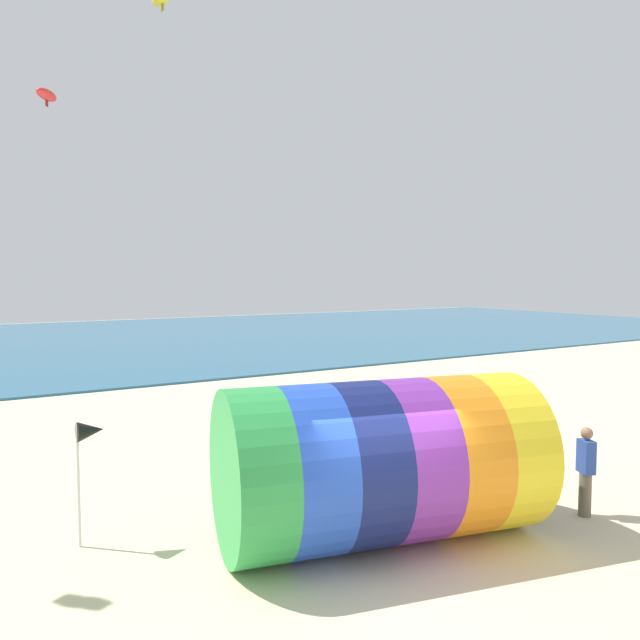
{
  "coord_description": "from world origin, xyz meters",
  "views": [
    {
      "loc": [
        -6.09,
        -7.73,
        4.71
      ],
      "look_at": [
        0.5,
        2.88,
        3.82
      ],
      "focal_mm": 35.0,
      "sensor_mm": 36.0,
      "label": 1
    }
  ],
  "objects_px": {
    "kite_red_parafoil": "(47,95)",
    "beach_flag": "(89,435)",
    "kite_handler": "(586,470)",
    "bystander_near_water": "(266,429)",
    "giant_inflatable_tube": "(381,461)"
  },
  "relations": [
    {
      "from": "giant_inflatable_tube",
      "to": "kite_red_parafoil",
      "type": "xyz_separation_m",
      "value": [
        -3.11,
        14.57,
        9.37
      ]
    },
    {
      "from": "kite_red_parafoil",
      "to": "beach_flag",
      "type": "bearing_deg",
      "value": -96.15
    },
    {
      "from": "kite_handler",
      "to": "kite_red_parafoil",
      "type": "bearing_deg",
      "value": 114.53
    },
    {
      "from": "bystander_near_water",
      "to": "beach_flag",
      "type": "bearing_deg",
      "value": -150.64
    },
    {
      "from": "kite_handler",
      "to": "beach_flag",
      "type": "xyz_separation_m",
      "value": [
        -8.5,
        3.76,
        1.04
      ]
    },
    {
      "from": "beach_flag",
      "to": "bystander_near_water",
      "type": "bearing_deg",
      "value": 29.36
    },
    {
      "from": "kite_handler",
      "to": "bystander_near_water",
      "type": "distance_m",
      "value": 7.44
    },
    {
      "from": "kite_handler",
      "to": "kite_red_parafoil",
      "type": "relative_size",
      "value": 1.5
    },
    {
      "from": "kite_red_parafoil",
      "to": "bystander_near_water",
      "type": "height_order",
      "value": "kite_red_parafoil"
    },
    {
      "from": "kite_red_parafoil",
      "to": "bystander_near_water",
      "type": "distance_m",
      "value": 14.07
    },
    {
      "from": "bystander_near_water",
      "to": "beach_flag",
      "type": "distance_m",
      "value": 5.61
    },
    {
      "from": "kite_red_parafoil",
      "to": "bystander_near_water",
      "type": "relative_size",
      "value": 0.7
    },
    {
      "from": "bystander_near_water",
      "to": "kite_handler",
      "type": "bearing_deg",
      "value": -60.21
    },
    {
      "from": "giant_inflatable_tube",
      "to": "kite_red_parafoil",
      "type": "height_order",
      "value": "kite_red_parafoil"
    },
    {
      "from": "kite_handler",
      "to": "bystander_near_water",
      "type": "bearing_deg",
      "value": 119.79
    }
  ]
}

